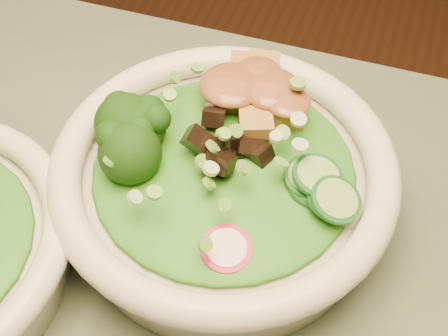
% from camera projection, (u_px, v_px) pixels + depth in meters
% --- Properties ---
extents(salad_bowl, '(0.28, 0.28, 0.08)m').
position_uv_depth(salad_bowl, '(224.00, 183.00, 0.51)').
color(salad_bowl, silver).
rests_on(salad_bowl, dining_table).
extents(lettuce_bed, '(0.21, 0.21, 0.02)m').
position_uv_depth(lettuce_bed, '(224.00, 167.00, 0.50)').
color(lettuce_bed, '#165812').
rests_on(lettuce_bed, salad_bowl).
extents(broccoli_florets, '(0.10, 0.10, 0.05)m').
position_uv_depth(broccoli_florets, '(145.00, 138.00, 0.49)').
color(broccoli_florets, black).
rests_on(broccoli_florets, salad_bowl).
extents(radish_slices, '(0.12, 0.08, 0.02)m').
position_uv_depth(radish_slices, '(201.00, 235.00, 0.45)').
color(radish_slices, '#AB0D37').
rests_on(radish_slices, salad_bowl).
extents(cucumber_slices, '(0.09, 0.09, 0.04)m').
position_uv_depth(cucumber_slices, '(309.00, 178.00, 0.47)').
color(cucumber_slices, '#8DBB68').
rests_on(cucumber_slices, salad_bowl).
extents(mushroom_heap, '(0.09, 0.09, 0.04)m').
position_uv_depth(mushroom_heap, '(228.00, 144.00, 0.49)').
color(mushroom_heap, black).
rests_on(mushroom_heap, salad_bowl).
extents(tofu_cubes, '(0.11, 0.09, 0.04)m').
position_uv_depth(tofu_cubes, '(248.00, 100.00, 0.53)').
color(tofu_cubes, olive).
rests_on(tofu_cubes, salad_bowl).
extents(peanut_sauce, '(0.07, 0.06, 0.02)m').
position_uv_depth(peanut_sauce, '(248.00, 89.00, 0.52)').
color(peanut_sauce, brown).
rests_on(peanut_sauce, tofu_cubes).
extents(scallion_garnish, '(0.20, 0.20, 0.02)m').
position_uv_depth(scallion_garnish, '(224.00, 147.00, 0.48)').
color(scallion_garnish, '#62A138').
rests_on(scallion_garnish, salad_bowl).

